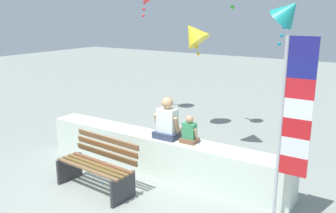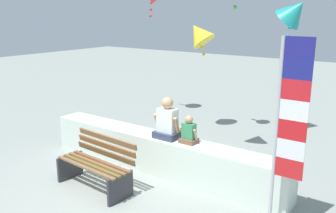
{
  "view_description": "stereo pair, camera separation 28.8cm",
  "coord_description": "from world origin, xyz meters",
  "px_view_note": "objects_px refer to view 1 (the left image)",
  "views": [
    {
      "loc": [
        3.68,
        -4.2,
        2.95
      ],
      "look_at": [
        0.22,
        1.14,
        1.31
      ],
      "focal_mm": 38.89,
      "sensor_mm": 36.0,
      "label": 1
    },
    {
      "loc": [
        3.92,
        -4.04,
        2.95
      ],
      "look_at": [
        0.22,
        1.14,
        1.31
      ],
      "focal_mm": 38.89,
      "sensor_mm": 36.0,
      "label": 2
    }
  ],
  "objects_px": {
    "park_bench": "(98,166)",
    "person_child": "(189,132)",
    "kite_yellow": "(194,34)",
    "kite_teal": "(288,11)",
    "person_adult": "(167,122)",
    "flag_banner": "(291,119)"
  },
  "relations": [
    {
      "from": "person_child",
      "to": "kite_teal",
      "type": "bearing_deg",
      "value": 79.74
    },
    {
      "from": "person_adult",
      "to": "person_child",
      "type": "height_order",
      "value": "person_adult"
    },
    {
      "from": "flag_banner",
      "to": "kite_teal",
      "type": "relative_size",
      "value": 2.27
    },
    {
      "from": "person_child",
      "to": "kite_yellow",
      "type": "height_order",
      "value": "kite_yellow"
    },
    {
      "from": "person_child",
      "to": "flag_banner",
      "type": "distance_m",
      "value": 2.05
    },
    {
      "from": "person_child",
      "to": "kite_yellow",
      "type": "bearing_deg",
      "value": 118.15
    },
    {
      "from": "person_adult",
      "to": "flag_banner",
      "type": "relative_size",
      "value": 0.29
    },
    {
      "from": "park_bench",
      "to": "kite_teal",
      "type": "relative_size",
      "value": 1.26
    },
    {
      "from": "park_bench",
      "to": "person_child",
      "type": "distance_m",
      "value": 1.7
    },
    {
      "from": "park_bench",
      "to": "kite_yellow",
      "type": "bearing_deg",
      "value": 94.84
    },
    {
      "from": "park_bench",
      "to": "person_adult",
      "type": "relative_size",
      "value": 1.93
    },
    {
      "from": "park_bench",
      "to": "kite_teal",
      "type": "height_order",
      "value": "kite_teal"
    },
    {
      "from": "park_bench",
      "to": "flag_banner",
      "type": "bearing_deg",
      "value": 11.78
    },
    {
      "from": "flag_banner",
      "to": "kite_teal",
      "type": "xyz_separation_m",
      "value": [
        -1.24,
        4.0,
        1.4
      ]
    },
    {
      "from": "park_bench",
      "to": "person_adult",
      "type": "height_order",
      "value": "person_adult"
    },
    {
      "from": "flag_banner",
      "to": "person_adult",
      "type": "bearing_deg",
      "value": 166.87
    },
    {
      "from": "person_child",
      "to": "kite_yellow",
      "type": "relative_size",
      "value": 0.52
    },
    {
      "from": "park_bench",
      "to": "flag_banner",
      "type": "relative_size",
      "value": 0.56
    },
    {
      "from": "flag_banner",
      "to": "kite_yellow",
      "type": "bearing_deg",
      "value": 135.44
    },
    {
      "from": "flag_banner",
      "to": "kite_teal",
      "type": "distance_m",
      "value": 4.41
    },
    {
      "from": "park_bench",
      "to": "person_child",
      "type": "relative_size",
      "value": 2.96
    },
    {
      "from": "person_adult",
      "to": "person_child",
      "type": "relative_size",
      "value": 1.53
    }
  ]
}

